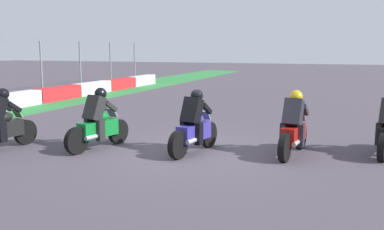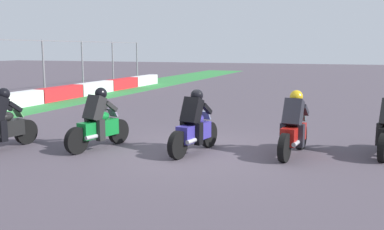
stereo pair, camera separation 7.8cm
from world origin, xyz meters
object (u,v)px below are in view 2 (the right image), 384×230
rider_lane_c (194,127)px  rider_lane_e (1,124)px  rider_lane_b (294,129)px  rider_lane_d (98,124)px

rider_lane_c → rider_lane_e: (-1.34, 4.52, 0.00)m
rider_lane_b → rider_lane_d: same height
rider_lane_c → rider_lane_e: bearing=117.8°
rider_lane_b → rider_lane_d: size_ratio=1.01×
rider_lane_b → rider_lane_e: bearing=113.8°
rider_lane_c → rider_lane_b: bearing=-64.1°
rider_lane_b → rider_lane_e: size_ratio=1.00×
rider_lane_c → rider_lane_d: 2.40m
rider_lane_d → rider_lane_e: same height
rider_lane_b → rider_lane_c: same height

